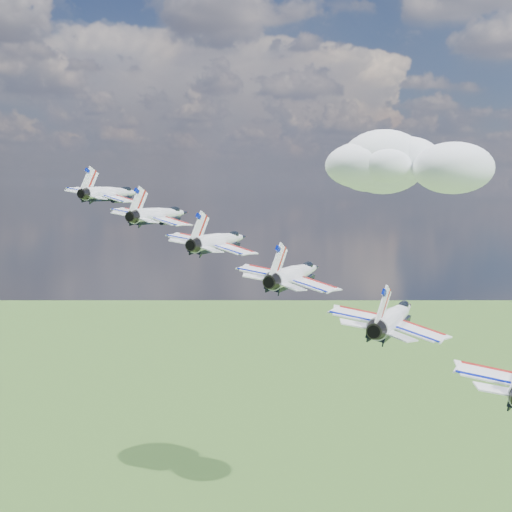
% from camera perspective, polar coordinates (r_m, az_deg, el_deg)
% --- Properties ---
extents(cloud_far, '(57.32, 45.03, 22.52)m').
position_cam_1_polar(cloud_far, '(313.54, 12.16, 7.13)').
color(cloud_far, white).
extents(jet_0, '(13.44, 16.29, 5.97)m').
position_cam_1_polar(jet_0, '(100.62, -11.42, 4.96)').
color(jet_0, white).
extents(jet_1, '(13.44, 16.29, 5.97)m').
position_cam_1_polar(jet_1, '(89.96, -7.62, 3.32)').
color(jet_1, white).
extents(jet_2, '(13.44, 16.29, 5.97)m').
position_cam_1_polar(jet_2, '(79.88, -2.85, 1.25)').
color(jet_2, silver).
extents(jet_3, '(13.44, 16.29, 5.97)m').
position_cam_1_polar(jet_3, '(70.65, 3.22, -1.41)').
color(jet_3, white).
extents(jet_4, '(13.44, 16.29, 5.97)m').
position_cam_1_polar(jet_4, '(62.64, 11.00, -4.78)').
color(jet_4, white).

